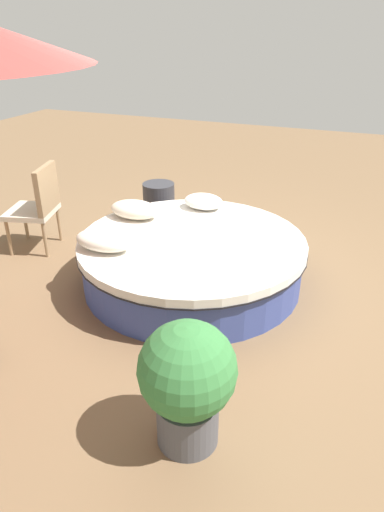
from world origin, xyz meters
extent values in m
plane|color=brown|center=(0.00, 0.00, 0.00)|extent=(16.00, 16.00, 0.00)
cylinder|color=#38478C|center=(0.00, 0.00, 0.20)|extent=(2.17, 2.17, 0.39)
cylinder|color=black|center=(0.00, 0.00, 0.39)|extent=(2.24, 2.24, 0.02)
cylinder|color=silver|center=(0.00, 0.00, 0.43)|extent=(2.23, 2.23, 0.09)
ellipsoid|color=white|center=(0.18, -0.81, 0.56)|extent=(0.45, 0.33, 0.17)
ellipsoid|color=beige|center=(0.77, -0.28, 0.57)|extent=(0.55, 0.35, 0.19)
ellipsoid|color=silver|center=(0.67, 0.52, 0.57)|extent=(0.56, 0.33, 0.18)
cylinder|color=#997A56|center=(2.12, 0.21, 0.21)|extent=(0.04, 0.04, 0.42)
cylinder|color=#997A56|center=(2.25, -0.21, 0.21)|extent=(0.04, 0.04, 0.42)
cylinder|color=#997A56|center=(1.72, 0.10, 0.21)|extent=(0.04, 0.04, 0.42)
cylinder|color=#997A56|center=(1.84, -0.33, 0.21)|extent=(0.04, 0.04, 0.42)
cube|color=beige|center=(1.98, -0.06, 0.45)|extent=(0.63, 0.64, 0.06)
cube|color=#997A56|center=(1.77, -0.12, 0.73)|extent=(0.20, 0.52, 0.50)
cylinder|color=#4C4C51|center=(-0.71, 1.86, 0.15)|extent=(0.39, 0.39, 0.31)
sphere|color=#387A3D|center=(-0.71, 1.86, 0.56)|extent=(0.59, 0.59, 0.59)
cylinder|color=#333338|center=(1.02, -1.37, 0.25)|extent=(0.42, 0.42, 0.50)
camera|label=1|loc=(-1.50, 3.76, 2.37)|focal=32.07mm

